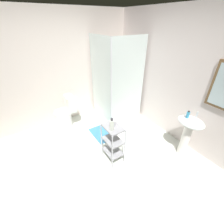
{
  "coord_description": "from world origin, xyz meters",
  "views": [
    {
      "loc": [
        1.65,
        -0.77,
        2.26
      ],
      "look_at": [
        -0.27,
        0.47,
        0.84
      ],
      "focal_mm": 24.07,
      "sensor_mm": 36.0,
      "label": 1
    }
  ],
  "objects_px": {
    "hand_soap_bottle": "(188,115)",
    "shower_stall": "(115,101)",
    "rinse_cup": "(114,123)",
    "bath_mat": "(102,133)",
    "pedestal_sink": "(188,130)",
    "lotion_bottle_white": "(112,125)",
    "storage_cart": "(113,141)",
    "toilet": "(65,115)"
  },
  "relations": [
    {
      "from": "hand_soap_bottle",
      "to": "shower_stall",
      "type": "bearing_deg",
      "value": -170.18
    },
    {
      "from": "shower_stall",
      "to": "rinse_cup",
      "type": "height_order",
      "value": "shower_stall"
    },
    {
      "from": "rinse_cup",
      "to": "bath_mat",
      "type": "xyz_separation_m",
      "value": [
        -0.7,
        0.15,
        -0.78
      ]
    },
    {
      "from": "pedestal_sink",
      "to": "hand_soap_bottle",
      "type": "bearing_deg",
      "value": -155.15
    },
    {
      "from": "shower_stall",
      "to": "bath_mat",
      "type": "height_order",
      "value": "shower_stall"
    },
    {
      "from": "shower_stall",
      "to": "lotion_bottle_white",
      "type": "bearing_deg",
      "value": -36.38
    },
    {
      "from": "storage_cart",
      "to": "rinse_cup",
      "type": "relative_size",
      "value": 7.22
    },
    {
      "from": "hand_soap_bottle",
      "to": "lotion_bottle_white",
      "type": "height_order",
      "value": "lotion_bottle_white"
    },
    {
      "from": "lotion_bottle_white",
      "to": "rinse_cup",
      "type": "height_order",
      "value": "lotion_bottle_white"
    },
    {
      "from": "storage_cart",
      "to": "lotion_bottle_white",
      "type": "distance_m",
      "value": 0.41
    },
    {
      "from": "shower_stall",
      "to": "hand_soap_bottle",
      "type": "relative_size",
      "value": 14.78
    },
    {
      "from": "pedestal_sink",
      "to": "storage_cart",
      "type": "xyz_separation_m",
      "value": [
        -0.62,
        -1.21,
        -0.14
      ]
    },
    {
      "from": "toilet",
      "to": "lotion_bottle_white",
      "type": "bearing_deg",
      "value": 12.14
    },
    {
      "from": "pedestal_sink",
      "to": "lotion_bottle_white",
      "type": "distance_m",
      "value": 1.41
    },
    {
      "from": "storage_cart",
      "to": "rinse_cup",
      "type": "bearing_deg",
      "value": 133.64
    },
    {
      "from": "pedestal_sink",
      "to": "bath_mat",
      "type": "height_order",
      "value": "pedestal_sink"
    },
    {
      "from": "storage_cart",
      "to": "bath_mat",
      "type": "xyz_separation_m",
      "value": [
        -0.74,
        0.18,
        -0.43
      ]
    },
    {
      "from": "toilet",
      "to": "storage_cart",
      "type": "height_order",
      "value": "toilet"
    },
    {
      "from": "hand_soap_bottle",
      "to": "bath_mat",
      "type": "relative_size",
      "value": 0.23
    },
    {
      "from": "lotion_bottle_white",
      "to": "rinse_cup",
      "type": "relative_size",
      "value": 2.17
    },
    {
      "from": "shower_stall",
      "to": "pedestal_sink",
      "type": "height_order",
      "value": "shower_stall"
    },
    {
      "from": "toilet",
      "to": "shower_stall",
      "type": "bearing_deg",
      "value": 77.62
    },
    {
      "from": "shower_stall",
      "to": "toilet",
      "type": "distance_m",
      "value": 1.29
    },
    {
      "from": "toilet",
      "to": "lotion_bottle_white",
      "type": "distance_m",
      "value": 1.65
    },
    {
      "from": "pedestal_sink",
      "to": "rinse_cup",
      "type": "height_order",
      "value": "rinse_cup"
    },
    {
      "from": "pedestal_sink",
      "to": "hand_soap_bottle",
      "type": "distance_m",
      "value": 0.3
    },
    {
      "from": "lotion_bottle_white",
      "to": "shower_stall",
      "type": "bearing_deg",
      "value": 143.62
    },
    {
      "from": "rinse_cup",
      "to": "toilet",
      "type": "bearing_deg",
      "value": -163.84
    },
    {
      "from": "pedestal_sink",
      "to": "bath_mat",
      "type": "relative_size",
      "value": 1.35
    },
    {
      "from": "storage_cart",
      "to": "shower_stall",
      "type": "bearing_deg",
      "value": 144.24
    },
    {
      "from": "hand_soap_bottle",
      "to": "lotion_bottle_white",
      "type": "bearing_deg",
      "value": -111.89
    },
    {
      "from": "bath_mat",
      "to": "rinse_cup",
      "type": "bearing_deg",
      "value": -11.66
    },
    {
      "from": "shower_stall",
      "to": "rinse_cup",
      "type": "bearing_deg",
      "value": -35.42
    },
    {
      "from": "pedestal_sink",
      "to": "rinse_cup",
      "type": "relative_size",
      "value": 7.91
    },
    {
      "from": "shower_stall",
      "to": "lotion_bottle_white",
      "type": "distance_m",
      "value": 1.61
    },
    {
      "from": "hand_soap_bottle",
      "to": "rinse_cup",
      "type": "distance_m",
      "value": 1.28
    },
    {
      "from": "pedestal_sink",
      "to": "toilet",
      "type": "xyz_separation_m",
      "value": [
        -2.1,
        -1.59,
        -0.26
      ]
    },
    {
      "from": "storage_cart",
      "to": "bath_mat",
      "type": "relative_size",
      "value": 1.23
    },
    {
      "from": "rinse_cup",
      "to": "hand_soap_bottle",
      "type": "bearing_deg",
      "value": 63.15
    },
    {
      "from": "pedestal_sink",
      "to": "toilet",
      "type": "relative_size",
      "value": 1.07
    },
    {
      "from": "toilet",
      "to": "hand_soap_bottle",
      "type": "xyz_separation_m",
      "value": [
        2.03,
        1.56,
        0.55
      ]
    },
    {
      "from": "shower_stall",
      "to": "pedestal_sink",
      "type": "xyz_separation_m",
      "value": [
        1.83,
        0.34,
        0.12
      ]
    }
  ]
}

